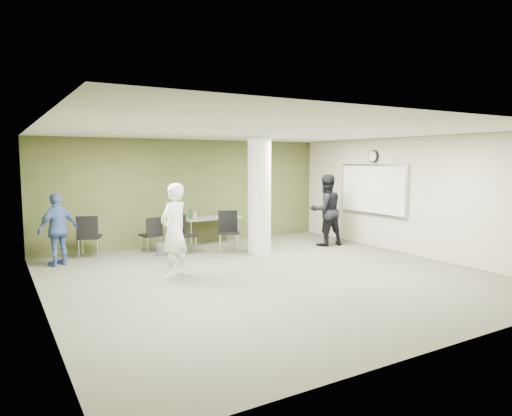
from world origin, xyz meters
TOP-DOWN VIEW (x-y plane):
  - floor at (0.00, 0.00)m, footprint 8.00×8.00m
  - ceiling at (0.00, 0.00)m, footprint 8.00×8.00m
  - wall_back at (0.00, 4.00)m, footprint 8.00×2.80m
  - wall_left at (-4.00, 0.00)m, footprint 0.02×8.00m
  - wall_right_cream at (4.00, 0.00)m, footprint 0.02×8.00m
  - column at (1.00, 2.00)m, footprint 0.56×0.56m
  - whiteboard at (3.92, 1.20)m, footprint 0.05×2.30m
  - wall_clock at (3.92, 1.20)m, footprint 0.06×0.32m
  - folding_table at (0.38, 3.55)m, footprint 1.62×0.81m
  - wastebasket at (-1.17, 2.90)m, footprint 0.25×0.25m
  - chair_back_left at (-2.71, 3.43)m, footprint 0.64×0.64m
  - chair_back_right at (-1.26, 3.29)m, footprint 0.51×0.51m
  - chair_table_left at (-0.65, 2.88)m, footprint 0.58×0.58m
  - chair_table_right at (0.43, 2.55)m, footprint 0.66×0.66m
  - woman_white at (-1.60, 0.85)m, footprint 0.79×0.71m
  - man_black at (3.02, 1.95)m, footprint 0.99×0.81m
  - man_blue at (-3.40, 3.03)m, footprint 0.99×0.75m

SIDE VIEW (x-z plane):
  - floor at x=0.00m, z-range 0.00..0.00m
  - wastebasket at x=-1.17m, z-range 0.00..0.29m
  - chair_back_right at x=-1.26m, z-range 0.07..0.96m
  - chair_table_left at x=-0.65m, z-range 0.08..0.99m
  - chair_back_left at x=-2.71m, z-range 0.09..1.08m
  - chair_table_right at x=0.43m, z-range 0.09..1.09m
  - folding_table at x=0.38m, z-range 0.20..1.20m
  - man_blue at x=-3.40m, z-range 0.00..1.56m
  - woman_white at x=-1.60m, z-range 0.00..1.82m
  - man_black at x=3.02m, z-range 0.00..1.88m
  - wall_back at x=0.00m, z-range 1.39..1.41m
  - wall_left at x=-4.00m, z-range 0.00..2.80m
  - wall_right_cream at x=4.00m, z-range 0.00..2.80m
  - column at x=1.00m, z-range 0.00..2.80m
  - whiteboard at x=3.92m, z-range 0.85..2.15m
  - wall_clock at x=3.92m, z-range 2.19..2.51m
  - ceiling at x=0.00m, z-range 2.80..2.80m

